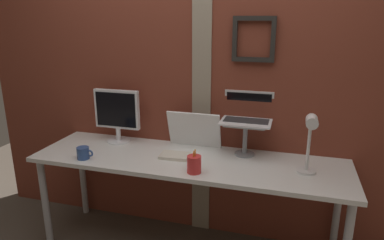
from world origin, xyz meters
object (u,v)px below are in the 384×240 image
(monitor, at_px, (117,113))
(desk_lamp, at_px, (310,138))
(pen_cup, at_px, (194,164))
(laptop, at_px, (247,113))
(coffee_mug, at_px, (83,153))
(whiteboard_panel, at_px, (194,130))

(monitor, xyz_separation_m, desk_lamp, (1.40, -0.23, 0.01))
(pen_cup, bearing_deg, desk_lamp, 12.45)
(monitor, height_order, pen_cup, monitor)
(laptop, distance_m, pen_cup, 0.57)
(monitor, height_order, coffee_mug, monitor)
(laptop, distance_m, desk_lamp, 0.51)
(monitor, bearing_deg, laptop, 3.55)
(monitor, xyz_separation_m, whiteboard_panel, (0.60, 0.05, -0.10))
(monitor, distance_m, desk_lamp, 1.42)
(coffee_mug, bearing_deg, laptop, 22.88)
(monitor, height_order, desk_lamp, monitor)
(coffee_mug, bearing_deg, whiteboard_panel, 32.73)
(pen_cup, height_order, coffee_mug, pen_cup)
(monitor, bearing_deg, pen_cup, -27.86)
(coffee_mug, bearing_deg, desk_lamp, 5.81)
(laptop, bearing_deg, pen_cup, -120.45)
(monitor, xyz_separation_m, coffee_mug, (-0.07, -0.38, -0.19))
(monitor, bearing_deg, desk_lamp, -9.48)
(laptop, height_order, desk_lamp, laptop)
(desk_lamp, bearing_deg, laptop, 144.56)
(desk_lamp, bearing_deg, coffee_mug, -174.19)
(monitor, distance_m, whiteboard_panel, 0.61)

